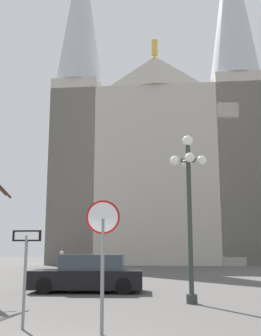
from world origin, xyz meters
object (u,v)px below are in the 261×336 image
stop_sign (103,239)px  parked_car_near_black (89,274)px  one_way_arrow_sign (25,264)px  street_lamp (189,195)px  pedestrian_walking (62,264)px  cathedral (157,147)px

stop_sign → parked_car_near_black: bearing=99.4°
one_way_arrow_sign → parked_car_near_black: one_way_arrow_sign is taller
stop_sign → parked_car_near_black: (-1.33, 8.07, -1.29)m
street_lamp → parked_car_near_black: 5.79m
street_lamp → pedestrian_walking: bearing=129.7°
stop_sign → street_lamp: 5.61m
stop_sign → street_lamp: (2.48, 4.78, 1.57)m
cathedral → street_lamp: (-0.06, -29.49, -8.84)m
cathedral → parked_car_near_black: cathedral is taller
cathedral → one_way_arrow_sign: (-4.38, -33.77, -10.96)m
street_lamp → parked_car_near_black: bearing=139.2°
stop_sign → one_way_arrow_sign: 1.98m
cathedral → street_lamp: 30.79m
one_way_arrow_sign → pedestrian_walking: (-1.29, 11.03, -0.49)m
cathedral → street_lamp: size_ratio=6.77×
one_way_arrow_sign → parked_car_near_black: 7.61m
one_way_arrow_sign → street_lamp: street_lamp is taller
cathedral → stop_sign: size_ratio=13.38×
pedestrian_walking → one_way_arrow_sign: bearing=-83.3°
one_way_arrow_sign → pedestrian_walking: bearing=96.7°
parked_car_near_black → cathedral: bearing=81.6°
stop_sign → pedestrian_walking: 12.00m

